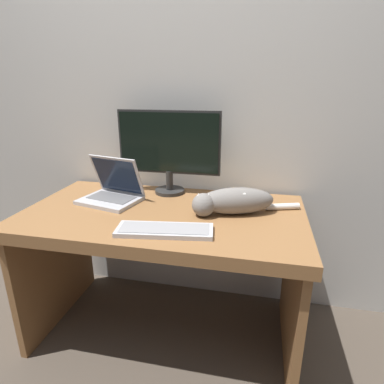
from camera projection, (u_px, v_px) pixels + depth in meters
wall_back at (183, 90)px, 1.83m from camera, size 6.40×0.06×2.60m
desk at (164, 239)px, 1.65m from camera, size 1.40×0.76×0.73m
monitor at (169, 148)px, 1.79m from camera, size 0.58×0.17×0.47m
laptop at (112, 192)px, 1.73m from camera, size 0.34×0.30×0.24m
external_keyboard at (165, 230)px, 1.37m from camera, size 0.43×0.19×0.02m
cat at (232, 201)px, 1.55m from camera, size 0.52×0.26×0.13m
small_toy at (238, 195)px, 1.74m from camera, size 0.06×0.06×0.06m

